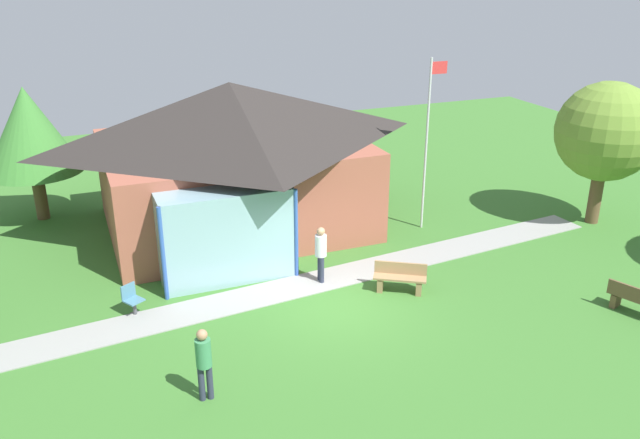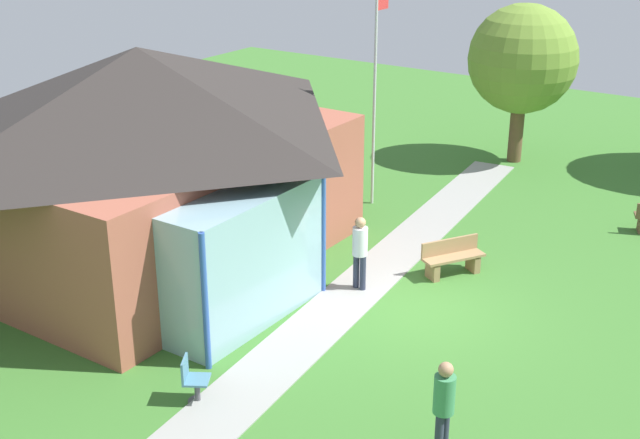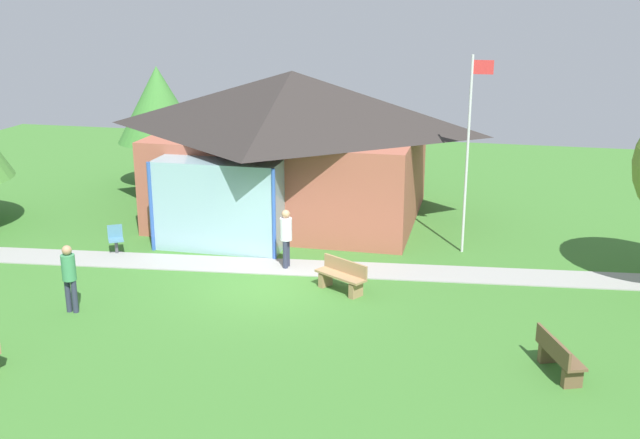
# 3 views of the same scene
# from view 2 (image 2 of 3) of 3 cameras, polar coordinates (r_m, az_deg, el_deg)

# --- Properties ---
(ground_plane) EXTENTS (44.00, 44.00, 0.00)m
(ground_plane) POSITION_cam_2_polar(r_m,az_deg,el_deg) (18.43, 6.57, -5.95)
(ground_plane) COLOR #3D752D
(pavilion) EXTENTS (9.60, 8.62, 5.08)m
(pavilion) POSITION_cam_2_polar(r_m,az_deg,el_deg) (20.25, -11.52, 4.44)
(pavilion) COLOR #A35642
(pavilion) RESTS_ON ground_plane
(footpath) EXTENTS (20.39, 3.39, 0.03)m
(footpath) POSITION_cam_2_polar(r_m,az_deg,el_deg) (19.09, 2.48, -4.73)
(footpath) COLOR #999993
(footpath) RESTS_ON ground_plane
(flagpole) EXTENTS (0.64, 0.08, 5.92)m
(flagpole) POSITION_cam_2_polar(r_m,az_deg,el_deg) (23.25, 3.73, 8.66)
(flagpole) COLOR silver
(flagpole) RESTS_ON ground_plane
(bench_rear_near_path) EXTENTS (1.51, 1.16, 0.84)m
(bench_rear_near_path) POSITION_cam_2_polar(r_m,az_deg,el_deg) (19.91, 8.89, -2.59)
(bench_rear_near_path) COLOR #9E7A51
(bench_rear_near_path) RESTS_ON ground_plane
(patio_chair_west) EXTENTS (0.60, 0.60, 0.86)m
(patio_chair_west) POSITION_cam_2_polar(r_m,az_deg,el_deg) (15.25, -8.53, -10.68)
(patio_chair_west) COLOR teal
(patio_chair_west) RESTS_ON ground_plane
(visitor_on_path) EXTENTS (0.34, 0.34, 1.74)m
(visitor_on_path) POSITION_cam_2_polar(r_m,az_deg,el_deg) (18.71, 2.70, -1.91)
(visitor_on_path) COLOR #2D3347
(visitor_on_path) RESTS_ON ground_plane
(visitor_strolling_lawn) EXTENTS (0.34, 0.34, 1.74)m
(visitor_strolling_lawn) POSITION_cam_2_polar(r_m,az_deg,el_deg) (13.59, 8.32, -12.10)
(visitor_strolling_lawn) COLOR #2D3347
(visitor_strolling_lawn) RESTS_ON ground_plane
(tree_east_hedge) EXTENTS (3.43, 3.43, 5.06)m
(tree_east_hedge) POSITION_cam_2_polar(r_m,az_deg,el_deg) (27.72, 13.46, 10.42)
(tree_east_hedge) COLOR brown
(tree_east_hedge) RESTS_ON ground_plane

